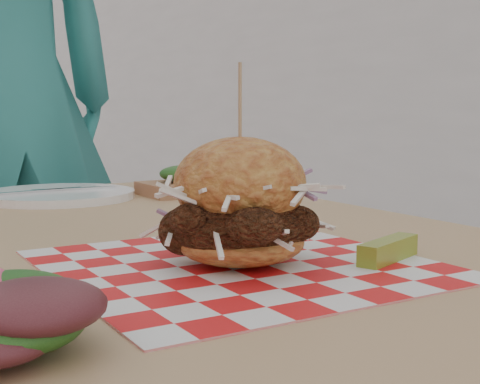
{
  "coord_description": "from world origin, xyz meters",
  "views": [
    {
      "loc": [
        -0.41,
        -0.75,
        0.9
      ],
      "look_at": [
        -0.07,
        -0.19,
        0.82
      ],
      "focal_mm": 50.0,
      "sensor_mm": 36.0,
      "label": 1
    }
  ],
  "objects": [
    {
      "name": "patio_table",
      "position": [
        -0.08,
        0.03,
        0.67
      ],
      "size": [
        0.8,
        1.2,
        0.75
      ],
      "color": "tan",
      "rests_on": "ground"
    },
    {
      "name": "paper_liner",
      "position": [
        -0.07,
        -0.19,
        0.75
      ],
      "size": [
        0.36,
        0.36,
        0.0
      ],
      "primitive_type": "cube",
      "color": "red",
      "rests_on": "patio_table"
    },
    {
      "name": "sandwich",
      "position": [
        -0.07,
        -0.19,
        0.81
      ],
      "size": [
        0.18,
        0.18,
        0.2
      ],
      "color": "#C18036",
      "rests_on": "paper_liner"
    },
    {
      "name": "pickle_spear",
      "position": [
        0.07,
        -0.25,
        0.76
      ],
      "size": [
        0.1,
        0.05,
        0.02
      ],
      "primitive_type": "cube",
      "rotation": [
        0.0,
        0.0,
        0.35
      ],
      "color": "olive",
      "rests_on": "paper_liner"
    },
    {
      "name": "place_setting",
      "position": [
        -0.08,
        0.43,
        0.76
      ],
      "size": [
        0.27,
        0.27,
        0.02
      ],
      "color": "white",
      "rests_on": "patio_table"
    },
    {
      "name": "kraft_tray",
      "position": [
        0.14,
        0.37,
        0.77
      ],
      "size": [
        0.15,
        0.12,
        0.06
      ],
      "color": "#946343",
      "rests_on": "patio_table"
    }
  ]
}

